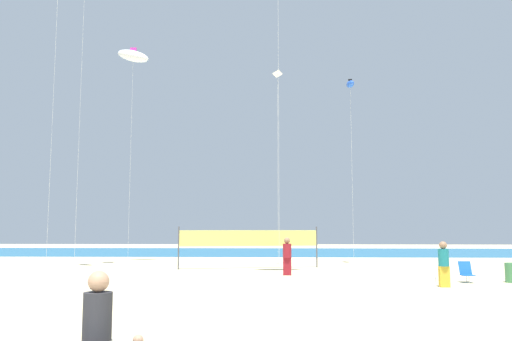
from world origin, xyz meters
TOP-DOWN VIEW (x-y plane):
  - ground_plane at (0.00, 0.00)m, footprint 120.00×120.00m
  - ocean_band at (0.00, 34.76)m, footprint 120.00×20.00m
  - mother_figure at (-2.16, -10.51)m, footprint 0.39×0.39m
  - beachgoer_teal_shirt at (6.77, 3.46)m, footprint 0.41×0.41m
  - beachgoer_maroon_shirt at (0.72, 8.50)m, footprint 0.42×0.42m
  - folding_beach_chair at (8.27, 5.29)m, footprint 0.52×0.65m
  - volleyball_net at (-1.39, 12.88)m, footprint 7.98×1.95m
  - beach_handbag at (7.16, 5.48)m, footprint 0.29×0.15m
  - kite_blue_inflatable at (4.98, 15.54)m, footprint 0.52×1.29m
  - kite_white_inflatable at (-9.69, 17.08)m, footprint 2.33×0.82m
  - kite_white_diamond at (0.27, 14.05)m, footprint 0.58×0.58m

SIDE VIEW (x-z plane):
  - ground_plane at x=0.00m, z-range 0.00..0.00m
  - ocean_band at x=0.00m, z-range 0.00..0.01m
  - beach_handbag at x=7.16m, z-range 0.00..0.24m
  - folding_beach_chair at x=8.27m, z-range 0.02..0.91m
  - mother_figure at x=-2.16m, z-range 0.06..1.76m
  - beachgoer_teal_shirt at x=6.77m, z-range 0.06..1.84m
  - beachgoer_maroon_shirt at x=0.72m, z-range 0.06..1.91m
  - volleyball_net at x=-1.39m, z-range 0.44..2.84m
  - kite_blue_inflatable at x=4.98m, z-range 5.57..17.47m
  - kite_white_diamond at x=0.27m, z-range 5.52..17.58m
  - kite_white_inflatable at x=-9.69m, z-range 6.76..21.55m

